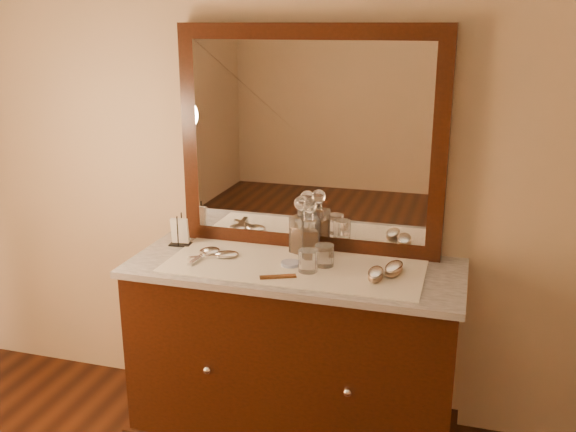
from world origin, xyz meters
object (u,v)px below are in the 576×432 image
Objects in this scene: brush_near at (376,274)px; pin_dish at (291,264)px; mirror_frame at (310,140)px; hand_mirror_inner at (222,255)px; decanter_left at (301,231)px; decanter_right at (310,234)px; dresser_cabinet at (294,356)px; brush_far at (394,269)px; napkin_rack at (180,233)px; comb at (278,277)px; hand_mirror_outer at (207,252)px.

pin_dish is at bearing 172.90° from brush_near.
mirror_frame is 0.64m from hand_mirror_inner.
decanter_right is (0.05, -0.03, 0.00)m from decanter_left.
decanter_right is 1.18× the size of hand_mirror_inner.
decanter_left is (-0.01, 0.16, 0.55)m from dresser_cabinet.
mirror_frame is at bearing 151.61° from brush_far.
napkin_rack is at bearing 168.59° from pin_dish.
napkin_rack is 0.96m from brush_near.
comb is at bearing -94.26° from pin_dish.
mirror_frame is at bearing 139.47° from brush_near.
dresser_cabinet is 6.02× the size of hand_mirror_outer.
napkin_rack is 0.21m from hand_mirror_outer.
brush_far is at bearing 51.55° from brush_near.
hand_mirror_outer is (-0.40, -0.15, -0.09)m from decanter_left.
mirror_frame reaches higher than comb.
pin_dish is 0.18m from decanter_right.
pin_dish is 0.55× the size of napkin_rack.
dresser_cabinet is at bearing -90.00° from mirror_frame.
pin_dish is 0.40m from hand_mirror_outer.
hand_mirror_outer is at bearing 179.32° from dresser_cabinet.
decanter_right is at bearing -32.97° from decanter_left.
brush_far is 0.83m from hand_mirror_outer.
decanter_right reaches higher than napkin_rack.
hand_mirror_inner is (-0.37, -0.13, -0.09)m from decanter_right.
brush_near is (0.36, -0.31, -0.48)m from mirror_frame.
hand_mirror_outer is at bearing 176.96° from pin_dish.
decanter_left is (0.01, 0.32, 0.10)m from comb.
pin_dish is 0.57× the size of brush_near.
hand_mirror_inner is at bearing 178.06° from pin_dish.
decanter_right is 1.84× the size of brush_near.
decanter_left reaches higher than brush_far.
hand_mirror_outer is (-0.41, -0.24, -0.49)m from mirror_frame.
dresser_cabinet is 9.75× the size of brush_near.
brush_far reaches higher than hand_mirror_outer.
decanter_right is at bearing 150.03° from brush_near.
decanter_left reaches higher than hand_mirror_inner.
decanter_right reaches higher than hand_mirror_outer.
hand_mirror_inner is (-0.33, -0.01, 0.45)m from dresser_cabinet.
hand_mirror_inner is at bearing -143.12° from mirror_frame.
brush_far is at bearing 0.81° from hand_mirror_outer.
brush_near is 0.90× the size of brush_far.
pin_dish reaches higher than dresser_cabinet.
dresser_cabinet is at bearing 57.17° from comb.
comb is 0.64× the size of hand_mirror_outer.
comb is 0.40m from brush_near.
hand_mirror_inner is at bearing -179.09° from dresser_cabinet.
napkin_rack is 0.94× the size of brush_far.
comb is at bearing -158.03° from brush_far.
comb is 0.33m from decanter_left.
brush_far is (0.44, -0.14, -0.08)m from decanter_left.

